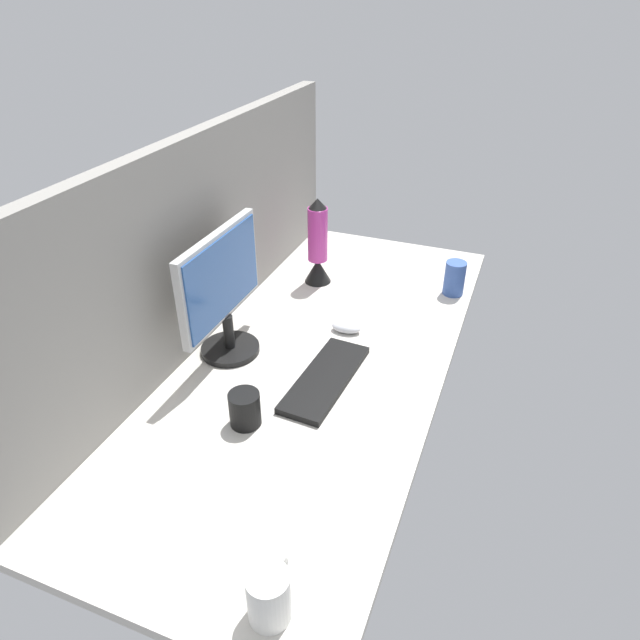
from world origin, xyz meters
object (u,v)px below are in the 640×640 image
at_px(mug_ceramic_blue, 455,278).
at_px(mug_ceramic_white, 269,595).
at_px(mug_black_travel, 245,409).
at_px(lava_lamp, 318,248).
at_px(keyboard, 325,378).
at_px(monitor, 222,290).
at_px(mouse, 346,327).

distance_m(mug_ceramic_blue, mug_ceramic_white, 1.33).
relative_size(mug_black_travel, lava_lamp, 0.29).
distance_m(keyboard, mug_black_travel, 0.27).
height_order(mug_ceramic_blue, mug_black_travel, mug_ceramic_blue).
bearing_deg(mug_ceramic_blue, keyboard, 158.91).
bearing_deg(monitor, lava_lamp, -9.76).
bearing_deg(mug_black_travel, lava_lamp, 7.95).
bearing_deg(mug_ceramic_blue, mug_ceramic_white, 175.61).
height_order(monitor, lava_lamp, monitor).
xyz_separation_m(mouse, mug_ceramic_white, (-0.94, -0.18, 0.04)).
bearing_deg(monitor, mug_ceramic_white, -145.77).
height_order(monitor, mug_ceramic_blue, monitor).
bearing_deg(keyboard, mug_black_travel, 154.75).
bearing_deg(monitor, mug_ceramic_blue, -43.37).
bearing_deg(mouse, monitor, 123.91).
bearing_deg(mug_ceramic_white, monitor, 34.23).
relative_size(mouse, mug_black_travel, 1.01).
distance_m(mouse, mug_ceramic_white, 0.96).
relative_size(keyboard, mouse, 3.85).
distance_m(mouse, lava_lamp, 0.38).
xyz_separation_m(keyboard, mug_ceramic_blue, (0.65, -0.25, 0.05)).
distance_m(mug_ceramic_blue, lava_lamp, 0.51).
bearing_deg(mug_black_travel, mug_ceramic_blue, -23.28).
bearing_deg(monitor, mug_black_travel, -143.28).
relative_size(mouse, lava_lamp, 0.29).
xyz_separation_m(keyboard, mug_ceramic_white, (-0.68, -0.15, 0.05)).
distance_m(mug_black_travel, mug_ceramic_white, 0.52).
height_order(monitor, mouse, monitor).
relative_size(monitor, mug_black_travel, 4.24).
relative_size(mouse, mug_ceramic_blue, 0.77).
distance_m(monitor, keyboard, 0.39).
xyz_separation_m(keyboard, lava_lamp, (0.56, 0.24, 0.13)).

